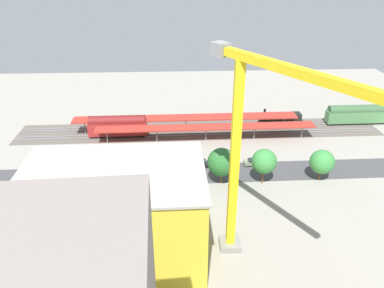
{
  "coord_description": "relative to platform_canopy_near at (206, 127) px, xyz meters",
  "views": [
    {
      "loc": [
        7.17,
        78.37,
        46.14
      ],
      "look_at": [
        3.5,
        2.14,
        7.48
      ],
      "focal_mm": 34.88,
      "sensor_mm": 36.0,
      "label": 1
    }
  ],
  "objects": [
    {
      "name": "street_tree_4",
      "position": [
        -1.62,
        21.83,
        1.34
      ],
      "size": [
        6.37,
        6.37,
        8.6
      ],
      "color": "brown",
      "rests_on": "ground"
    },
    {
      "name": "rail_bed",
      "position": [
        1.17,
        -6.82,
        -4.06
      ],
      "size": [
        105.84,
        14.86,
        0.01
      ],
      "primitive_type": "cube",
      "rotation": [
        0.0,
        0.0,
        0.01
      ],
      "color": "#5B544C",
      "rests_on": "ground"
    },
    {
      "name": "ground_plane",
      "position": [
        1.17,
        14.63,
        -4.06
      ],
      "size": [
        169.09,
        169.09,
        0.0
      ],
      "primitive_type": "plane",
      "color": "gray",
      "rests_on": "ground"
    },
    {
      "name": "passenger_coach",
      "position": [
        -47.46,
        -9.6,
        -0.93
      ],
      "size": [
        19.78,
        3.38,
        5.99
      ],
      "color": "black",
      "rests_on": "ground"
    },
    {
      "name": "street_tree_2",
      "position": [
        -11.05,
        22.21,
        1.5
      ],
      "size": [
        5.58,
        5.58,
        8.36
      ],
      "color": "brown",
      "rests_on": "ground"
    },
    {
      "name": "platform_canopy_far",
      "position": [
        5.33,
        -6.43,
        0.22
      ],
      "size": [
        64.67,
        5.47,
        4.52
      ],
      "color": "#A82D23",
      "rests_on": "ground"
    },
    {
      "name": "locomotive",
      "position": [
        -23.84,
        -9.6,
        -2.15
      ],
      "size": [
        13.88,
        3.14,
        5.28
      ],
      "color": "black",
      "rests_on": "ground"
    },
    {
      "name": "construction_building",
      "position": [
        18.48,
        43.13,
        3.9
      ],
      "size": [
        28.87,
        19.11,
        15.93
      ],
      "primitive_type": "cube",
      "rotation": [
        0.0,
        0.0,
        0.01
      ],
      "color": "yellow",
      "rests_on": "ground"
    },
    {
      "name": "street_asphalt",
      "position": [
        1.17,
        17.45,
        -4.06
      ],
      "size": [
        105.79,
        10.31,
        0.01
      ],
      "primitive_type": "cube",
      "rotation": [
        0.0,
        0.0,
        0.01
      ],
      "color": "#424244",
      "rests_on": "ground"
    },
    {
      "name": "platform_canopy_near",
      "position": [
        0.0,
        0.0,
        0.0
      ],
      "size": [
        60.39,
        4.88,
        4.28
      ],
      "color": "#A82D23",
      "rests_on": "ground"
    },
    {
      "name": "track_rails",
      "position": [
        1.17,
        -6.82,
        -3.88
      ],
      "size": [
        105.68,
        8.42,
        0.12
      ],
      "color": "#9E9EA8",
      "rests_on": "ground"
    },
    {
      "name": "parked_car_0",
      "position": [
        -10.59,
        14.22,
        -3.31
      ],
      "size": [
        4.79,
        2.07,
        1.68
      ],
      "color": "black",
      "rests_on": "ground"
    },
    {
      "name": "street_tree_1",
      "position": [
        33.48,
        21.67,
        1.07
      ],
      "size": [
        4.73,
        4.73,
        7.53
      ],
      "color": "brown",
      "rests_on": "ground"
    },
    {
      "name": "freight_coach_far",
      "position": [
        24.73,
        -4.05,
        -0.78
      ],
      "size": [
        16.41,
        3.35,
        6.25
      ],
      "color": "black",
      "rests_on": "ground"
    },
    {
      "name": "street_tree_3",
      "position": [
        -24.39,
        21.66,
        0.67
      ],
      "size": [
        5.56,
        5.56,
        7.52
      ],
      "color": "brown",
      "rests_on": "ground"
    },
    {
      "name": "parked_car_1",
      "position": [
        -3.48,
        13.92,
        -3.36
      ],
      "size": [
        4.07,
        1.82,
        1.59
      ],
      "color": "black",
      "rests_on": "ground"
    },
    {
      "name": "traffic_light",
      "position": [
        19.94,
        12.86,
        -0.06
      ],
      "size": [
        0.5,
        0.36,
        5.97
      ],
      "color": "#333333",
      "rests_on": "ground"
    },
    {
      "name": "construction_roof_slab",
      "position": [
        18.48,
        43.13,
        12.07
      ],
      "size": [
        29.48,
        19.72,
        0.4
      ],
      "primitive_type": "cube",
      "rotation": [
        0.0,
        0.0,
        0.01
      ],
      "color": "#ADA89E",
      "rests_on": "construction_building"
    },
    {
      "name": "tower_crane",
      "position": [
        -2.28,
        45.05,
        17.21
      ],
      "size": [
        17.07,
        26.32,
        35.0
      ],
      "color": "gray",
      "rests_on": "ground"
    },
    {
      "name": "parked_car_2",
      "position": [
        2.49,
        14.33,
        -3.27
      ],
      "size": [
        4.78,
        2.16,
        1.81
      ],
      "color": "black",
      "rests_on": "ground"
    },
    {
      "name": "street_tree_0",
      "position": [
        27.12,
        22.39,
        1.33
      ],
      "size": [
        6.3,
        6.3,
        8.56
      ],
      "color": "brown",
      "rests_on": "ground"
    },
    {
      "name": "box_truck_0",
      "position": [
        23.85,
        27.21,
        -2.35
      ],
      "size": [
        8.5,
        3.18,
        3.56
      ],
      "color": "black",
      "rests_on": "ground"
    },
    {
      "name": "street_tree_5",
      "position": [
        22.34,
        22.97,
        1.12
      ],
      "size": [
        5.86,
        5.86,
        8.13
      ],
      "color": "brown",
      "rests_on": "ground"
    },
    {
      "name": "parked_car_3",
      "position": [
        8.16,
        13.98,
        -3.26
      ],
      "size": [
        4.32,
        1.85,
        1.8
      ],
      "color": "black",
      "rests_on": "ground"
    }
  ]
}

